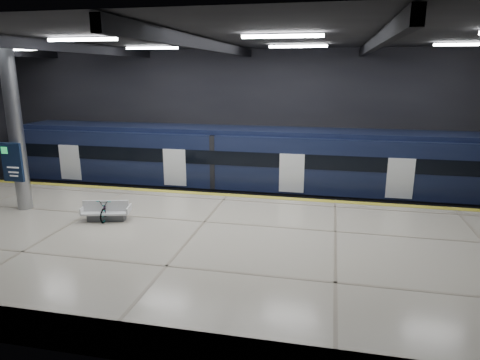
% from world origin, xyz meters
% --- Properties ---
extents(ground, '(30.00, 30.00, 0.00)m').
position_xyz_m(ground, '(0.00, 0.00, 0.00)').
color(ground, black).
rests_on(ground, ground).
extents(room_shell, '(30.10, 16.10, 8.05)m').
position_xyz_m(room_shell, '(-0.00, 0.00, 5.72)').
color(room_shell, black).
rests_on(room_shell, ground).
extents(platform, '(30.00, 11.00, 1.10)m').
position_xyz_m(platform, '(0.00, -2.50, 0.55)').
color(platform, beige).
rests_on(platform, ground).
extents(safety_strip, '(30.00, 0.40, 0.01)m').
position_xyz_m(safety_strip, '(0.00, 2.75, 1.11)').
color(safety_strip, gold).
rests_on(safety_strip, platform).
extents(rails, '(30.00, 1.52, 0.16)m').
position_xyz_m(rails, '(0.00, 5.50, 0.08)').
color(rails, gray).
rests_on(rails, ground).
extents(train, '(29.40, 2.84, 3.79)m').
position_xyz_m(train, '(1.68, 5.50, 2.06)').
color(train, black).
rests_on(train, ground).
extents(bench, '(1.97, 1.17, 0.81)m').
position_xyz_m(bench, '(-3.82, -1.65, 1.39)').
color(bench, '#595B60').
rests_on(bench, platform).
extents(bicycle, '(0.79, 1.69, 0.86)m').
position_xyz_m(bicycle, '(-3.84, -1.44, 1.53)').
color(bicycle, '#99999E').
rests_on(bicycle, platform).
extents(pannier_bag, '(0.35, 0.29, 0.35)m').
position_xyz_m(pannier_bag, '(-4.44, -1.44, 1.28)').
color(pannier_bag, black).
rests_on(pannier_bag, platform).
extents(info_column, '(0.90, 0.78, 6.90)m').
position_xyz_m(info_column, '(-8.00, -1.03, 4.46)').
color(info_column, '#9EA0A5').
rests_on(info_column, platform).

